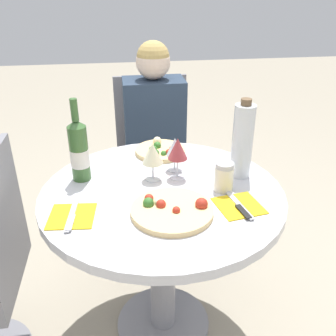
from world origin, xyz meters
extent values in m
plane|color=#9E937F|center=(0.00, 0.00, 0.00)|extent=(12.00, 12.00, 0.00)
cylinder|color=gray|center=(0.00, 0.00, 0.01)|extent=(0.42, 0.42, 0.02)
cylinder|color=gray|center=(0.00, 0.00, 0.35)|extent=(0.11, 0.11, 0.66)
cylinder|color=silver|center=(0.00, 0.00, 0.70)|extent=(0.91, 0.91, 0.04)
cylinder|color=slate|center=(0.06, 0.78, 0.01)|extent=(0.39, 0.39, 0.01)
cylinder|color=slate|center=(0.06, 0.78, 0.20)|extent=(0.06, 0.06, 0.40)
cube|color=slate|center=(0.06, 0.78, 0.41)|extent=(0.43, 0.43, 0.03)
cube|color=slate|center=(0.06, 0.98, 0.67)|extent=(0.43, 0.02, 0.49)
cube|color=#28384C|center=(0.06, 0.61, 0.21)|extent=(0.28, 0.34, 0.43)
cube|color=#28384C|center=(0.06, 0.78, 0.69)|extent=(0.33, 0.22, 0.52)
sphere|color=beige|center=(0.06, 0.78, 1.04)|extent=(0.18, 0.18, 0.18)
sphere|color=tan|center=(0.06, 0.78, 1.06)|extent=(0.17, 0.17, 0.17)
cube|color=slate|center=(-0.56, -0.06, 0.67)|extent=(0.02, 0.43, 0.49)
cylinder|color=#E5C17F|center=(0.01, -0.16, 0.73)|extent=(0.28, 0.28, 0.02)
sphere|color=#336B28|center=(-0.06, -0.13, 0.75)|extent=(0.04, 0.04, 0.04)
sphere|color=#B22D1E|center=(0.02, -0.18, 0.75)|extent=(0.03, 0.03, 0.03)
sphere|color=beige|center=(-0.03, -0.12, 0.75)|extent=(0.03, 0.03, 0.03)
sphere|color=#B22D1E|center=(-0.02, -0.14, 0.75)|extent=(0.03, 0.03, 0.03)
sphere|color=#B22D1E|center=(-0.06, -0.10, 0.75)|extent=(0.03, 0.03, 0.03)
sphere|color=#B22D1E|center=(0.11, -0.16, 0.75)|extent=(0.04, 0.04, 0.04)
cylinder|color=#E5C17F|center=(0.04, 0.33, 0.73)|extent=(0.23, 0.23, 0.02)
sphere|color=#B22D1E|center=(0.07, 0.27, 0.75)|extent=(0.03, 0.03, 0.03)
sphere|color=#336B28|center=(0.01, 0.27, 0.75)|extent=(0.04, 0.04, 0.04)
sphere|color=beige|center=(0.03, 0.41, 0.75)|extent=(0.04, 0.04, 0.04)
sphere|color=#336B28|center=(0.00, 0.31, 0.75)|extent=(0.04, 0.04, 0.04)
sphere|color=#336B28|center=(0.02, 0.35, 0.75)|extent=(0.04, 0.04, 0.04)
sphere|color=#B22D1E|center=(0.09, 0.30, 0.75)|extent=(0.04, 0.04, 0.04)
sphere|color=#336B28|center=(0.04, 0.27, 0.75)|extent=(0.03, 0.03, 0.03)
cylinder|color=#38602D|center=(-0.30, 0.13, 0.83)|extent=(0.07, 0.07, 0.22)
cone|color=#38602D|center=(-0.30, 0.13, 0.95)|extent=(0.07, 0.07, 0.03)
cylinder|color=#38602D|center=(-0.30, 0.13, 1.00)|extent=(0.03, 0.03, 0.08)
cylinder|color=silver|center=(-0.30, 0.13, 0.81)|extent=(0.07, 0.07, 0.07)
cylinder|color=silver|center=(0.32, 0.07, 0.87)|extent=(0.08, 0.08, 0.29)
cylinder|color=brown|center=(0.32, 0.07, 1.03)|extent=(0.04, 0.04, 0.02)
cylinder|color=silver|center=(0.23, -0.03, 0.77)|extent=(0.07, 0.07, 0.10)
cylinder|color=#B2B2B7|center=(0.23, -0.03, 0.82)|extent=(0.07, 0.07, 0.02)
cylinder|color=silver|center=(0.07, 0.09, 0.72)|extent=(0.06, 0.06, 0.00)
cylinder|color=silver|center=(0.07, 0.09, 0.76)|extent=(0.01, 0.01, 0.08)
cone|color=#9E383D|center=(0.07, 0.09, 0.85)|extent=(0.08, 0.08, 0.08)
cylinder|color=silver|center=(-0.02, 0.09, 0.72)|extent=(0.06, 0.06, 0.00)
cylinder|color=silver|center=(-0.02, 0.09, 0.76)|extent=(0.01, 0.01, 0.07)
cone|color=beige|center=(-0.02, 0.09, 0.83)|extent=(0.08, 0.08, 0.08)
cylinder|color=silver|center=(0.07, 0.16, 0.72)|extent=(0.06, 0.06, 0.00)
cylinder|color=silver|center=(0.07, 0.16, 0.76)|extent=(0.01, 0.01, 0.06)
cone|color=silver|center=(0.07, 0.16, 0.82)|extent=(0.07, 0.07, 0.08)
cube|color=gold|center=(-0.32, -0.13, 0.72)|extent=(0.16, 0.16, 0.00)
cube|color=silver|center=(-0.32, -0.13, 0.73)|extent=(0.04, 0.19, 0.00)
cube|color=silver|center=(-0.32, -0.18, 0.73)|extent=(0.03, 0.09, 0.00)
cube|color=gold|center=(0.25, -0.15, 0.72)|extent=(0.17, 0.17, 0.00)
cube|color=silver|center=(0.25, -0.15, 0.73)|extent=(0.05, 0.19, 0.00)
cube|color=black|center=(0.25, -0.20, 0.73)|extent=(0.03, 0.09, 0.00)
camera|label=1|loc=(-0.15, -1.20, 1.43)|focal=40.00mm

